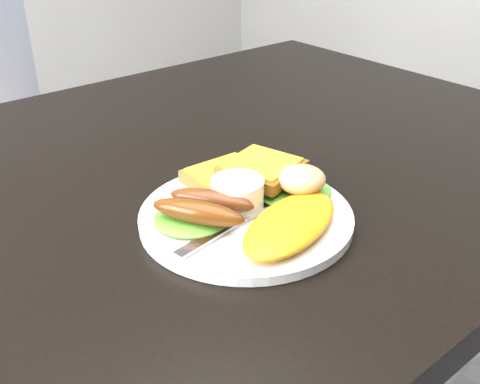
{
  "coord_description": "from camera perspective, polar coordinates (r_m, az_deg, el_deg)",
  "views": [
    {
      "loc": [
        -0.35,
        -0.54,
        1.07
      ],
      "look_at": [
        -0.01,
        -0.14,
        0.78
      ],
      "focal_mm": 42.0,
      "sensor_mm": 36.0,
      "label": 1
    }
  ],
  "objects": [
    {
      "name": "dining_table",
      "position": [
        0.73,
        -6.32,
        0.77
      ],
      "size": [
        1.2,
        0.8,
        0.04
      ],
      "primitive_type": "cube",
      "color": "black",
      "rests_on": "ground"
    },
    {
      "name": "dining_chair",
      "position": [
        1.62,
        -22.17,
        3.97
      ],
      "size": [
        0.52,
        0.52,
        0.05
      ],
      "primitive_type": "cube",
      "rotation": [
        0.0,
        0.0,
        0.42
      ],
      "color": "tan",
      "rests_on": "ground"
    },
    {
      "name": "person",
      "position": [
        1.49,
        -21.34,
        15.27
      ],
      "size": [
        0.61,
        0.45,
        1.54
      ],
      "primitive_type": "imported",
      "rotation": [
        0.0,
        0.0,
        3.29
      ],
      "color": "navy",
      "rests_on": "ground"
    },
    {
      "name": "plate",
      "position": [
        0.61,
        0.61,
        -2.5
      ],
      "size": [
        0.23,
        0.23,
        0.01
      ],
      "primitive_type": "cylinder",
      "color": "white",
      "rests_on": "dining_table"
    },
    {
      "name": "lettuce_left",
      "position": [
        0.59,
        -4.64,
        -2.36
      ],
      "size": [
        0.12,
        0.11,
        0.01
      ],
      "primitive_type": "ellipsoid",
      "rotation": [
        0.0,
        0.0,
        0.37
      ],
      "color": "#509A20",
      "rests_on": "plate"
    },
    {
      "name": "lettuce_right",
      "position": [
        0.64,
        5.58,
        0.06
      ],
      "size": [
        0.09,
        0.09,
        0.01
      ],
      "primitive_type": "ellipsoid",
      "rotation": [
        0.0,
        0.0,
        -0.09
      ],
      "color": "#3A911B",
      "rests_on": "plate"
    },
    {
      "name": "omelette",
      "position": [
        0.57,
        5.16,
        -3.21
      ],
      "size": [
        0.16,
        0.11,
        0.02
      ],
      "primitive_type": "ellipsoid",
      "rotation": [
        0.0,
        0.0,
        0.32
      ],
      "color": "yellow",
      "rests_on": "plate"
    },
    {
      "name": "sausage_a",
      "position": [
        0.57,
        -4.3,
        -2.05
      ],
      "size": [
        0.07,
        0.1,
        0.02
      ],
      "primitive_type": "ellipsoid",
      "rotation": [
        0.0,
        0.0,
        0.54
      ],
      "color": "brown",
      "rests_on": "lettuce_left"
    },
    {
      "name": "sausage_b",
      "position": [
        0.59,
        -2.91,
        -0.84
      ],
      "size": [
        0.07,
        0.09,
        0.02
      ],
      "primitive_type": "ellipsoid",
      "rotation": [
        0.0,
        0.0,
        0.56
      ],
      "color": "brown",
      "rests_on": "lettuce_left"
    },
    {
      "name": "ramekin",
      "position": [
        0.6,
        -0.26,
        -0.2
      ],
      "size": [
        0.07,
        0.07,
        0.03
      ],
      "primitive_type": "cylinder",
      "rotation": [
        0.0,
        0.0,
        0.31
      ],
      "color": "white",
      "rests_on": "plate"
    },
    {
      "name": "toast_a",
      "position": [
        0.66,
        -1.18,
        1.3
      ],
      "size": [
        0.09,
        0.09,
        0.01
      ],
      "primitive_type": "cube",
      "rotation": [
        0.0,
        0.0,
        -0.05
      ],
      "color": "olive",
      "rests_on": "plate"
    },
    {
      "name": "toast_b",
      "position": [
        0.65,
        2.25,
        2.32
      ],
      "size": [
        0.1,
        0.1,
        0.01
      ],
      "primitive_type": "cube",
      "rotation": [
        0.0,
        0.0,
        0.27
      ],
      "color": "olive",
      "rests_on": "toast_a"
    },
    {
      "name": "potato_salad",
      "position": [
        0.62,
        6.24,
        1.3
      ],
      "size": [
        0.07,
        0.07,
        0.03
      ],
      "primitive_type": "ellipsoid",
      "rotation": [
        0.0,
        0.0,
        -0.44
      ],
      "color": "beige",
      "rests_on": "lettuce_right"
    },
    {
      "name": "fork",
      "position": [
        0.58,
        -0.62,
        -3.16
      ],
      "size": [
        0.16,
        0.04,
        0.0
      ],
      "primitive_type": "cube",
      "rotation": [
        0.0,
        0.0,
        0.15
      ],
      "color": "#ADAFB7",
      "rests_on": "plate"
    }
  ]
}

